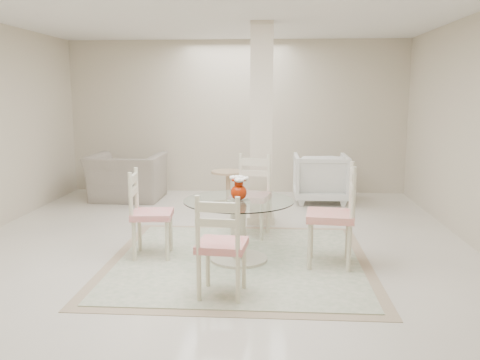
# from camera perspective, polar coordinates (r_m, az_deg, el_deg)

# --- Properties ---
(ground) EXTENTS (7.00, 7.00, 0.00)m
(ground) POSITION_cam_1_polar(r_m,az_deg,el_deg) (5.91, -2.87, -7.79)
(ground) COLOR white
(ground) RESTS_ON ground
(room_shell) EXTENTS (6.02, 7.02, 2.71)m
(room_shell) POSITION_cam_1_polar(r_m,az_deg,el_deg) (5.63, -3.03, 10.50)
(room_shell) COLOR beige
(room_shell) RESTS_ON ground
(column) EXTENTS (0.30, 0.30, 2.70)m
(column) POSITION_cam_1_polar(r_m,az_deg,el_deg) (6.91, 2.44, 6.18)
(column) COLOR beige
(column) RESTS_ON ground
(area_rug) EXTENTS (2.78, 2.78, 0.02)m
(area_rug) POSITION_cam_1_polar(r_m,az_deg,el_deg) (5.51, -0.14, -9.02)
(area_rug) COLOR tan
(area_rug) RESTS_ON ground
(dining_table) EXTENTS (1.16, 1.16, 0.67)m
(dining_table) POSITION_cam_1_polar(r_m,az_deg,el_deg) (5.41, -0.14, -5.68)
(dining_table) COLOR beige
(dining_table) RESTS_ON ground
(red_vase) EXTENTS (0.20, 0.19, 0.26)m
(red_vase) POSITION_cam_1_polar(r_m,az_deg,el_deg) (5.31, -0.13, -0.90)
(red_vase) COLOR #A92105
(red_vase) RESTS_ON dining_table
(dining_chair_east) EXTENTS (0.52, 0.52, 1.19)m
(dining_chair_east) POSITION_cam_1_polar(r_m,az_deg,el_deg) (5.29, 10.94, -3.07)
(dining_chair_east) COLOR beige
(dining_chair_east) RESTS_ON ground
(dining_chair_north) EXTENTS (0.53, 0.53, 1.12)m
(dining_chair_north) POSITION_cam_1_polar(r_m,az_deg,el_deg) (6.34, 1.36, -1.06)
(dining_chair_north) COLOR beige
(dining_chair_north) RESTS_ON ground
(dining_chair_west) EXTENTS (0.47, 0.47, 1.07)m
(dining_chair_west) POSITION_cam_1_polar(r_m,az_deg,el_deg) (5.59, -10.54, -3.01)
(dining_chair_west) COLOR beige
(dining_chair_west) RESTS_ON ground
(dining_chair_south) EXTENTS (0.45, 0.45, 1.04)m
(dining_chair_south) POSITION_cam_1_polar(r_m,az_deg,el_deg) (4.39, -2.21, -6.59)
(dining_chair_south) COLOR beige
(dining_chair_south) RESTS_ON ground
(recliner_taupe) EXTENTS (1.20, 1.06, 0.77)m
(recliner_taupe) POSITION_cam_1_polar(r_m,az_deg,el_deg) (8.71, -12.58, 0.31)
(recliner_taupe) COLOR gray
(recliner_taupe) RESTS_ON ground
(armchair_white) EXTENTS (0.86, 0.89, 0.80)m
(armchair_white) POSITION_cam_1_polar(r_m,az_deg,el_deg) (8.45, 9.03, 0.25)
(armchair_white) COLOR white
(armchair_white) RESTS_ON ground
(side_table) EXTENTS (0.54, 0.54, 0.56)m
(side_table) POSITION_cam_1_polar(r_m,az_deg,el_deg) (8.07, -1.33, -1.10)
(side_table) COLOR tan
(side_table) RESTS_ON ground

